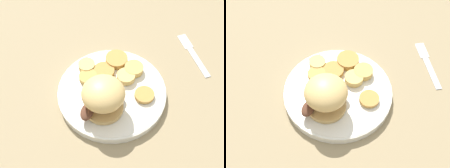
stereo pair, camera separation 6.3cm
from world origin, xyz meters
The scene contains 11 objects.
ground_plane centered at (0.00, 0.00, 0.00)m, with size 4.00×4.00×0.00m, color #937F5B.
dinner_plate centered at (0.00, 0.00, 0.01)m, with size 0.26×0.26×0.02m.
sandwich centered at (0.05, 0.01, 0.07)m, with size 0.13×0.09×0.09m.
potato_round_0 centered at (0.00, -0.07, 0.03)m, with size 0.04×0.04×0.01m, color tan.
potato_round_1 centered at (-0.08, 0.02, 0.03)m, with size 0.05×0.05×0.02m, color tan.
potato_round_2 centered at (-0.05, 0.01, 0.03)m, with size 0.04×0.04×0.02m, color #DBB766.
potato_round_3 centered at (-0.02, 0.07, 0.03)m, with size 0.05×0.05×0.01m, color #BC8942.
potato_round_4 centered at (-0.08, -0.03, 0.03)m, with size 0.06×0.06×0.02m, color #BC8942.
potato_round_5 centered at (-0.04, -0.04, 0.03)m, with size 0.05×0.05×0.01m, color #BC8942.
potato_round_6 centered at (-0.03, -0.09, 0.03)m, with size 0.04×0.04×0.01m, color #DBB766.
fork centered at (-0.22, 0.12, 0.00)m, with size 0.12×0.13×0.00m.
Camera 1 is at (0.36, 0.21, 0.63)m, focal length 50.00 mm.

